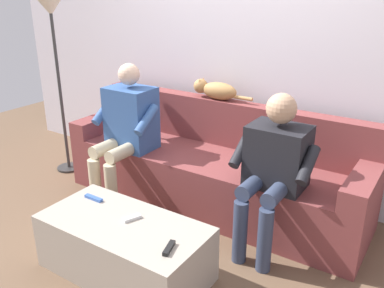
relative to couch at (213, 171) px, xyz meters
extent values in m
plane|color=brown|center=(0.00, 0.71, -0.30)|extent=(8.00, 8.00, 0.00)
cube|color=silver|center=(0.00, -0.48, 1.08)|extent=(5.55, 0.06, 2.77)
cube|color=brown|center=(0.00, 0.11, -0.07)|extent=(2.23, 0.59, 0.46)
cube|color=brown|center=(0.00, -0.26, 0.13)|extent=(2.59, 0.15, 0.86)
cube|color=brown|center=(-1.21, 0.11, 0.01)|extent=(0.18, 0.59, 0.61)
cube|color=brown|center=(1.21, 0.11, 0.01)|extent=(0.18, 0.59, 0.61)
cube|color=#A89E8E|center=(0.00, 1.13, -0.11)|extent=(1.10, 0.55, 0.38)
cube|color=black|center=(-0.66, 0.26, 0.38)|extent=(0.40, 0.30, 0.44)
sphere|color=tan|center=(-0.66, 0.26, 0.72)|extent=(0.21, 0.21, 0.21)
cylinder|color=#333D56|center=(-0.75, 0.44, 0.21)|extent=(0.11, 0.35, 0.11)
cylinder|color=#333D56|center=(-0.57, 0.44, 0.21)|extent=(0.11, 0.35, 0.11)
cylinder|color=#333D56|center=(-0.75, 0.61, -0.07)|extent=(0.10, 0.10, 0.46)
cylinder|color=#333D56|center=(-0.57, 0.61, -0.07)|extent=(0.10, 0.10, 0.46)
cylinder|color=black|center=(-0.90, 0.34, 0.40)|extent=(0.08, 0.27, 0.22)
cylinder|color=black|center=(-0.42, 0.34, 0.40)|extent=(0.08, 0.27, 0.22)
cube|color=#335693|center=(0.66, 0.26, 0.43)|extent=(0.39, 0.29, 0.53)
sphere|color=beige|center=(0.66, 0.26, 0.80)|extent=(0.18, 0.18, 0.18)
cylinder|color=#C6B793|center=(0.57, 0.46, 0.21)|extent=(0.11, 0.39, 0.11)
cylinder|color=#C6B793|center=(0.75, 0.46, 0.21)|extent=(0.11, 0.39, 0.11)
cylinder|color=#C6B793|center=(0.57, 0.65, -0.07)|extent=(0.10, 0.10, 0.46)
cylinder|color=#C6B793|center=(0.75, 0.65, -0.07)|extent=(0.10, 0.10, 0.46)
cylinder|color=#335693|center=(0.43, 0.34, 0.47)|extent=(0.08, 0.27, 0.22)
cylinder|color=#335693|center=(0.89, 0.34, 0.47)|extent=(0.08, 0.27, 0.22)
ellipsoid|color=#B7844C|center=(0.10, -0.26, 0.63)|extent=(0.33, 0.15, 0.15)
sphere|color=#B7844C|center=(0.29, -0.26, 0.65)|extent=(0.13, 0.13, 0.13)
cone|color=#B7844C|center=(0.29, -0.29, 0.70)|extent=(0.04, 0.04, 0.04)
cone|color=#B7844C|center=(0.29, -0.22, 0.70)|extent=(0.04, 0.04, 0.04)
cylinder|color=#B7844C|center=(-0.12, -0.26, 0.60)|extent=(0.18, 0.03, 0.03)
cube|color=white|center=(-0.03, 1.07, 0.09)|extent=(0.08, 0.12, 0.02)
cube|color=black|center=(-0.42, 1.21, 0.10)|extent=(0.07, 0.14, 0.02)
cube|color=#3860B7|center=(0.37, 1.02, 0.09)|extent=(0.15, 0.03, 0.02)
cylinder|color=#2D2D2D|center=(1.60, 0.21, -0.29)|extent=(0.24, 0.24, 0.02)
cylinder|color=#333333|center=(1.60, 0.21, 0.50)|extent=(0.03, 0.03, 1.60)
cone|color=beige|center=(1.60, 0.21, 1.32)|extent=(0.31, 0.31, 0.21)
camera|label=1|loc=(-1.60, 2.77, 1.50)|focal=38.60mm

